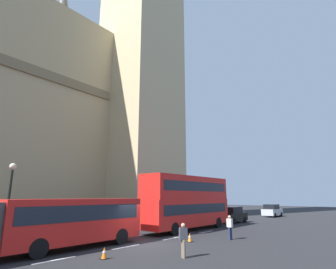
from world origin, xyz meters
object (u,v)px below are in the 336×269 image
object	(u,v)px
sedan_trailing	(272,211)
street_lamp	(9,196)
double_decker_bus	(188,200)
pedestrian_near_cones	(183,239)
traffic_cone_west	(104,253)
sedan_lead	(233,215)
pedestrian_by_kerb	(230,226)
traffic_cone_middle	(190,238)

from	to	relation	value
sedan_trailing	street_lamp	distance (m)	36.31
double_decker_bus	sedan_trailing	world-z (taller)	double_decker_bus
pedestrian_near_cones	traffic_cone_west	bearing A→B (deg)	133.51
sedan_lead	traffic_cone_west	xyz separation A→B (m)	(-21.23, -3.63, -0.63)
street_lamp	pedestrian_by_kerb	xyz separation A→B (m)	(11.45, -10.14, -2.14)
sedan_lead	sedan_trailing	xyz separation A→B (m)	(12.90, -0.16, 0.00)
sedan_lead	street_lamp	xyz separation A→B (m)	(-23.05, 4.52, 2.14)
street_lamp	pedestrian_near_cones	world-z (taller)	street_lamp
sedan_lead	pedestrian_near_cones	size ratio (longest dim) A/B	2.60
street_lamp	sedan_lead	bearing A→B (deg)	-11.09
double_decker_bus	pedestrian_near_cones	world-z (taller)	double_decker_bus
sedan_lead	traffic_cone_west	size ratio (longest dim) A/B	7.59
double_decker_bus	sedan_trailing	xyz separation A→B (m)	(21.89, -0.17, -1.80)
traffic_cone_west	street_lamp	distance (m)	8.80
double_decker_bus	street_lamp	bearing A→B (deg)	162.24
sedan_lead	pedestrian_near_cones	distance (m)	19.60
sedan_trailing	traffic_cone_west	world-z (taller)	sedan_trailing
street_lamp	pedestrian_by_kerb	world-z (taller)	street_lamp
sedan_lead	traffic_cone_west	world-z (taller)	sedan_lead
street_lamp	pedestrian_near_cones	size ratio (longest dim) A/B	3.12
double_decker_bus	traffic_cone_west	bearing A→B (deg)	-163.43
sedan_trailing	double_decker_bus	bearing A→B (deg)	179.54
sedan_lead	traffic_cone_middle	xyz separation A→B (m)	(-14.27, -3.92, -0.63)
pedestrian_near_cones	sedan_trailing	bearing A→B (deg)	11.47
pedestrian_near_cones	pedestrian_by_kerb	world-z (taller)	same
traffic_cone_west	pedestrian_near_cones	bearing A→B (deg)	-46.49
sedan_lead	traffic_cone_middle	world-z (taller)	sedan_lead
sedan_trailing	traffic_cone_middle	size ratio (longest dim) A/B	7.59
double_decker_bus	pedestrian_near_cones	distance (m)	11.67
traffic_cone_west	pedestrian_by_kerb	distance (m)	9.85
traffic_cone_west	traffic_cone_middle	bearing A→B (deg)	-2.38
pedestrian_near_cones	double_decker_bus	bearing A→B (deg)	34.57
traffic_cone_middle	street_lamp	distance (m)	12.49
traffic_cone_middle	pedestrian_near_cones	size ratio (longest dim) A/B	0.34
traffic_cone_west	traffic_cone_middle	size ratio (longest dim) A/B	1.00
sedan_lead	traffic_cone_west	bearing A→B (deg)	-170.30
double_decker_bus	pedestrian_near_cones	xyz separation A→B (m)	(-9.49, -6.54, -1.80)
pedestrian_by_kerb	traffic_cone_middle	bearing A→B (deg)	147.42
traffic_cone_middle	pedestrian_by_kerb	distance (m)	3.23
double_decker_bus	pedestrian_by_kerb	world-z (taller)	double_decker_bus
sedan_lead	sedan_trailing	distance (m)	12.90
double_decker_bus	sedan_lead	world-z (taller)	double_decker_bus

